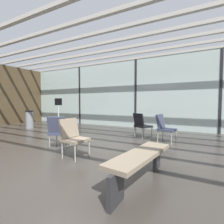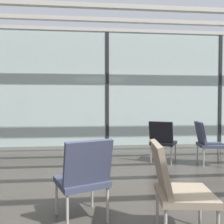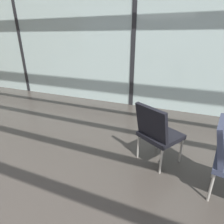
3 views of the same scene
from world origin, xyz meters
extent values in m
plane|color=#38332D|center=(0.00, 0.00, 0.00)|extent=(60.00, 60.00, 0.00)
cube|color=#A3B7B2|center=(0.00, 5.20, 1.68)|extent=(14.00, 0.08, 3.35)
cube|color=black|center=(-3.50, 5.20, 1.68)|extent=(0.10, 0.12, 3.35)
cube|color=black|center=(0.00, 5.20, 1.68)|extent=(0.10, 0.12, 3.35)
cube|color=black|center=(3.50, 5.20, 1.68)|extent=(0.10, 0.12, 3.35)
cube|color=#B7B2A8|center=(0.00, 0.25, 3.40)|extent=(13.72, 0.12, 0.10)
cube|color=#B7B2A8|center=(0.00, 1.07, 3.40)|extent=(13.72, 0.12, 0.10)
cube|color=#B7B2A8|center=(0.00, 1.90, 3.40)|extent=(13.72, 0.12, 0.10)
cube|color=#B7B2A8|center=(0.00, 2.73, 3.40)|extent=(13.72, 0.12, 0.10)
cube|color=#B7B2A8|center=(0.00, 3.55, 3.40)|extent=(13.72, 0.12, 0.10)
cube|color=#B7B2A8|center=(0.00, 4.38, 3.40)|extent=(13.72, 0.12, 0.10)
cube|color=#B7B2A8|center=(0.00, 5.20, 3.40)|extent=(13.72, 0.12, 0.10)
ellipsoid|color=#B2BCD6|center=(-0.71, 10.10, 2.00)|extent=(11.35, 3.99, 3.99)
sphere|color=gray|center=(-5.93, 10.10, 2.00)|extent=(2.20, 2.20, 2.20)
sphere|color=black|center=(-3.83, 8.26, 2.30)|extent=(0.28, 0.28, 0.28)
sphere|color=black|center=(-2.93, 8.26, 2.30)|extent=(0.28, 0.28, 0.28)
sphere|color=black|center=(-2.03, 8.26, 2.30)|extent=(0.28, 0.28, 0.28)
sphere|color=black|center=(-1.13, 8.26, 2.30)|extent=(0.28, 0.28, 0.28)
sphere|color=black|center=(-0.23, 8.26, 2.30)|extent=(0.28, 0.28, 0.28)
sphere|color=black|center=(0.67, 8.26, 2.30)|extent=(0.28, 0.28, 0.28)
sphere|color=black|center=(1.57, 8.26, 2.30)|extent=(0.28, 0.28, 0.28)
cube|color=#7F705B|center=(0.35, 0.32, 0.40)|extent=(0.54, 0.54, 0.06)
cube|color=#7F705B|center=(0.13, 0.35, 0.65)|extent=(0.20, 0.49, 0.44)
cylinder|color=gray|center=(0.53, 0.08, 0.18)|extent=(0.03, 0.03, 0.37)
cylinder|color=gray|center=(0.58, 0.50, 0.18)|extent=(0.03, 0.03, 0.37)
cylinder|color=gray|center=(0.11, 0.14, 0.18)|extent=(0.03, 0.03, 0.37)
cylinder|color=gray|center=(0.17, 0.56, 0.18)|extent=(0.03, 0.03, 0.37)
cube|color=#33384C|center=(1.91, 2.73, 0.40)|extent=(0.56, 0.56, 0.06)
cube|color=#33384C|center=(1.70, 2.77, 0.65)|extent=(0.23, 0.50, 0.44)
cylinder|color=gray|center=(2.08, 2.48, 0.18)|extent=(0.03, 0.03, 0.37)
cylinder|color=gray|center=(2.16, 2.89, 0.18)|extent=(0.03, 0.03, 0.37)
cylinder|color=gray|center=(1.67, 2.56, 0.18)|extent=(0.03, 0.03, 0.37)
cylinder|color=gray|center=(1.74, 2.97, 0.18)|extent=(0.03, 0.03, 0.37)
cube|color=#33384C|center=(-0.59, 0.78, 0.40)|extent=(0.62, 0.62, 0.06)
cube|color=#33384C|center=(-0.52, 0.58, 0.65)|extent=(0.50, 0.31, 0.44)
cylinder|color=gray|center=(-0.48, 1.05, 0.18)|extent=(0.03, 0.03, 0.37)
cylinder|color=gray|center=(-0.87, 0.89, 0.18)|extent=(0.03, 0.03, 0.37)
cylinder|color=gray|center=(-0.32, 0.66, 0.18)|extent=(0.03, 0.03, 0.37)
cylinder|color=gray|center=(-0.71, 0.50, 0.18)|extent=(0.03, 0.03, 0.37)
cube|color=black|center=(1.04, 3.09, 0.40)|extent=(0.66, 0.66, 0.06)
cube|color=black|center=(0.93, 2.90, 0.65)|extent=(0.48, 0.37, 0.44)
cylinder|color=gray|center=(1.33, 3.16, 0.18)|extent=(0.03, 0.03, 0.37)
cylinder|color=gray|center=(0.97, 3.38, 0.18)|extent=(0.03, 0.03, 0.37)
cylinder|color=gray|center=(1.11, 2.80, 0.18)|extent=(0.03, 0.03, 0.37)
cylinder|color=gray|center=(0.75, 3.02, 0.18)|extent=(0.03, 0.03, 0.37)
cube|color=#7F705B|center=(2.00, -0.11, 0.44)|extent=(0.61, 1.54, 0.06)
cube|color=#262628|center=(1.90, -0.78, 0.21)|extent=(0.06, 0.36, 0.41)
cube|color=#262628|center=(2.09, 0.55, 0.21)|extent=(0.06, 0.36, 0.41)
cylinder|color=slate|center=(-4.45, 2.55, 0.40)|extent=(0.36, 0.36, 0.80)
cylinder|color=black|center=(-4.45, 2.55, 0.83)|extent=(0.38, 0.38, 0.06)
cylinder|color=#333333|center=(-3.06, 3.06, 0.01)|extent=(0.32, 0.32, 0.03)
cylinder|color=#B2B2B7|center=(-3.06, 3.06, 0.55)|extent=(0.06, 0.06, 1.10)
cube|color=black|center=(-3.06, 3.06, 1.28)|extent=(0.44, 0.03, 0.32)
camera|label=1|loc=(2.75, -2.46, 1.23)|focal=26.00mm
camera|label=2|loc=(-0.49, -1.66, 1.21)|focal=37.09mm
camera|label=3|loc=(1.26, 0.80, 1.65)|focal=29.33mm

